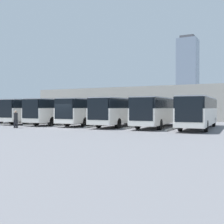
{
  "coord_description": "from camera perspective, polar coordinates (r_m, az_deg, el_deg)",
  "views": [
    {
      "loc": [
        -18.45,
        23.55,
        2.18
      ],
      "look_at": [
        -2.85,
        -6.1,
        1.61
      ],
      "focal_mm": 45.0,
      "sensor_mm": 36.0,
      "label": 1
    }
  ],
  "objects": [
    {
      "name": "ground_plane",
      "position": [
        30.0,
        -10.32,
        -3.21
      ],
      "size": [
        600.0,
        600.0,
        0.0
      ],
      "primitive_type": "plane",
      "color": "slate"
    },
    {
      "name": "bus_0",
      "position": [
        29.81,
        17.22,
        0.18
      ],
      "size": [
        3.16,
        12.36,
        3.2
      ],
      "rotation": [
        0.0,
        0.0,
        0.05
      ],
      "color": "silver",
      "rests_on": "ground_plane"
    },
    {
      "name": "curb_divider_0",
      "position": [
        28.6,
        12.26,
        -3.27
      ],
      "size": [
        0.53,
        5.87,
        0.15
      ],
      "primitive_type": "cube",
      "rotation": [
        0.0,
        0.0,
        0.05
      ],
      "color": "#B2B2AD",
      "rests_on": "ground_plane"
    },
    {
      "name": "bus_1",
      "position": [
        31.26,
        9.51,
        0.24
      ],
      "size": [
        3.16,
        12.36,
        3.2
      ],
      "rotation": [
        0.0,
        0.0,
        0.05
      ],
      "color": "silver",
      "rests_on": "ground_plane"
    },
    {
      "name": "curb_divider_1",
      "position": [
        30.4,
        4.54,
        -3.0
      ],
      "size": [
        0.53,
        5.87,
        0.15
      ],
      "primitive_type": "cube",
      "rotation": [
        0.0,
        0.0,
        0.05
      ],
      "color": "#B2B2AD",
      "rests_on": "ground_plane"
    },
    {
      "name": "bus_2",
      "position": [
        32.59,
        2.08,
        0.29
      ],
      "size": [
        3.16,
        12.36,
        3.2
      ],
      "rotation": [
        0.0,
        0.0,
        0.05
      ],
      "color": "silver",
      "rests_on": "ground_plane"
    },
    {
      "name": "curb_divider_2",
      "position": [
        32.08,
        -2.83,
        -2.79
      ],
      "size": [
        0.53,
        5.87,
        0.15
      ],
      "primitive_type": "cube",
      "rotation": [
        0.0,
        0.0,
        0.05
      ],
      "color": "#B2B2AD",
      "rests_on": "ground_plane"
    },
    {
      "name": "bus_3",
      "position": [
        34.94,
        -4.12,
        0.33
      ],
      "size": [
        3.16,
        12.36,
        3.2
      ],
      "rotation": [
        0.0,
        0.0,
        0.05
      ],
      "color": "silver",
      "rests_on": "ground_plane"
    },
    {
      "name": "curb_divider_3",
      "position": [
        34.72,
        -8.75,
        -2.52
      ],
      "size": [
        0.53,
        5.87,
        0.15
      ],
      "primitive_type": "cube",
      "rotation": [
        0.0,
        0.0,
        0.05
      ],
      "color": "#B2B2AD",
      "rests_on": "ground_plane"
    },
    {
      "name": "bus_4",
      "position": [
        37.13,
        -10.11,
        0.35
      ],
      "size": [
        3.16,
        12.36,
        3.2
      ],
      "rotation": [
        0.0,
        0.0,
        0.05
      ],
      "color": "silver",
      "rests_on": "ground_plane"
    },
    {
      "name": "curb_divider_4",
      "position": [
        37.2,
        -14.46,
        -2.31
      ],
      "size": [
        0.53,
        5.87,
        0.15
      ],
      "primitive_type": "cube",
      "rotation": [
        0.0,
        0.0,
        0.05
      ],
      "color": "#B2B2AD",
      "rests_on": "ground_plane"
    },
    {
      "name": "bus_5",
      "position": [
        40.16,
        -14.73,
        0.38
      ],
      "size": [
        3.16,
        12.36,
        3.2
      ],
      "rotation": [
        0.0,
        0.0,
        0.05
      ],
      "color": "silver",
      "rests_on": "ground_plane"
    },
    {
      "name": "curb_divider_5",
      "position": [
        40.44,
        -18.73,
        -2.07
      ],
      "size": [
        0.53,
        5.87,
        0.15
      ],
      "primitive_type": "cube",
      "rotation": [
        0.0,
        0.0,
        0.05
      ],
      "color": "#B2B2AD",
      "rests_on": "ground_plane"
    },
    {
      "name": "bus_6",
      "position": [
        43.03,
        -19.23,
        0.4
      ],
      "size": [
        3.16,
        12.36,
        3.2
      ],
      "rotation": [
        0.0,
        0.0,
        0.05
      ],
      "color": "silver",
      "rests_on": "ground_plane"
    },
    {
      "name": "pedestrian",
      "position": [
        31.1,
        -18.98,
        -1.29
      ],
      "size": [
        0.57,
        0.57,
        1.82
      ],
      "rotation": [
        0.0,
        0.0,
        0.83
      ],
      "color": "black",
      "rests_on": "ground_plane"
    },
    {
      "name": "station_building",
      "position": [
        52.02,
        6.97,
        1.77
      ],
      "size": [
        43.18,
        11.41,
        5.75
      ],
      "color": "#A8A399",
      "rests_on": "ground_plane"
    },
    {
      "name": "office_tower",
      "position": [
        232.52,
        15.12,
        7.47
      ],
      "size": [
        15.22,
        15.22,
        58.53
      ],
      "color": "#7F8EA3",
      "rests_on": "ground_plane"
    }
  ]
}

